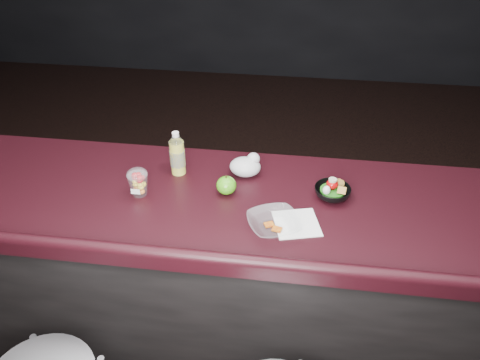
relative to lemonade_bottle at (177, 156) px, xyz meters
name	(u,v)px	position (x,y,z in m)	size (l,w,h in m)	color
room_shell	(206,9)	(0.24, -0.45, 0.73)	(8.00, 8.00, 8.00)	black
counter	(231,286)	(0.24, -0.15, -0.59)	(4.06, 0.71, 1.02)	black
lemonade_bottle	(177,156)	(0.00, 0.00, 0.00)	(0.06, 0.06, 0.20)	gold
fruit_cup	(138,182)	(-0.12, -0.17, -0.02)	(0.08, 0.08, 0.12)	white
green_apple	(226,185)	(0.22, -0.12, -0.04)	(0.08, 0.08, 0.08)	#2D770D
plastic_bag	(246,166)	(0.29, 0.02, -0.04)	(0.13, 0.11, 0.10)	silver
snack_bowl	(332,191)	(0.64, -0.09, -0.06)	(0.17, 0.17, 0.08)	black
takeout_bowl	(274,224)	(0.43, -0.31, -0.06)	(0.25, 0.25, 0.05)	silver
paper_napkin	(297,224)	(0.51, -0.27, -0.08)	(0.16, 0.16, 0.00)	white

